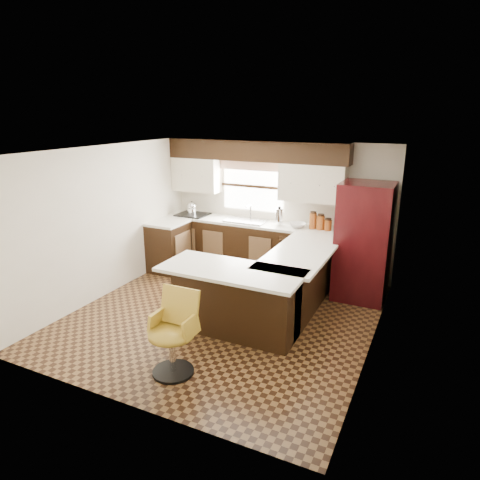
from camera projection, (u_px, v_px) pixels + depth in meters
The scene contains 30 objects.
floor at pixel (224, 315), 6.32m from camera, with size 4.40×4.40×0.00m, color #49301A.
ceiling at pixel (222, 150), 5.62m from camera, with size 4.40×4.40×0.00m, color silver.
wall_back at pixel (278, 207), 7.87m from camera, with size 4.40×4.40×0.00m, color beige.
wall_front at pixel (115, 297), 4.07m from camera, with size 4.40×4.40×0.00m, color beige.
wall_left at pixel (106, 222), 6.84m from camera, with size 4.40×4.40×0.00m, color beige.
wall_right at pixel (378, 259), 5.11m from camera, with size 4.40×4.40×0.00m, color beige.
base_cab_back at pixel (249, 247), 8.02m from camera, with size 3.30×0.60×0.90m, color black.
base_cab_left at pixel (169, 247), 8.01m from camera, with size 0.60×0.70×0.90m, color black.
counter_back at pixel (249, 223), 7.88m from camera, with size 3.30×0.60×0.04m, color silver.
counter_left at pixel (168, 223), 7.87m from camera, with size 0.60×0.70×0.04m, color silver.
soffit at pixel (255, 151), 7.59m from camera, with size 3.40×0.35×0.36m, color black.
upper_cab_left at pixel (197, 174), 8.24m from camera, with size 0.94×0.35×0.64m, color beige.
upper_cab_right at pixel (313, 183), 7.29m from camera, with size 1.14×0.35×0.64m, color beige.
window_pane at pixel (253, 186), 7.96m from camera, with size 1.20×0.02×0.90m, color white.
valance at pixel (252, 165), 7.81m from camera, with size 1.30×0.06×0.18m, color #D19B93.
sink at pixel (246, 221), 7.87m from camera, with size 0.75×0.45×0.03m, color #B2B2B7.
dishwasher at pixel (295, 260), 7.36m from camera, with size 0.58×0.03×0.78m, color black.
cooktop at pixel (193, 214), 8.34m from camera, with size 0.58×0.50×0.03m, color black.
peninsula_long at pixel (296, 283), 6.36m from camera, with size 0.60×1.95×0.90m, color black.
peninsula_return at pixel (236, 301), 5.73m from camera, with size 1.65×0.60×0.90m, color black.
counter_pen_long at pixel (301, 253), 6.20m from camera, with size 0.84×1.95×0.04m, color silver.
counter_pen_return at pixel (231, 270), 5.53m from camera, with size 1.89×0.84×0.04m, color silver.
refrigerator at pixel (364, 242), 6.70m from camera, with size 0.80×0.77×1.86m, color #34080B.
bar_chair at pixel (171, 335), 4.80m from camera, with size 0.52×0.52×0.98m, color #B48F29, non-canonical shape.
kettle at pixel (192, 207), 8.31m from camera, with size 0.18×0.18×0.25m, color silver, non-canonical shape.
percolator at pixel (279, 217), 7.59m from camera, with size 0.13×0.13×0.30m, color silver.
mixing_bowl at pixel (297, 225), 7.48m from camera, with size 0.30×0.30×0.07m, color white.
canister_large at pixel (313, 221), 7.36m from camera, with size 0.12×0.12×0.27m, color brown.
canister_med at pixel (320, 223), 7.31m from camera, with size 0.13×0.13×0.24m, color brown.
canister_small at pixel (328, 225), 7.26m from camera, with size 0.13×0.13×0.18m, color brown.
Camera 1 is at (2.68, -5.06, 2.91)m, focal length 32.00 mm.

